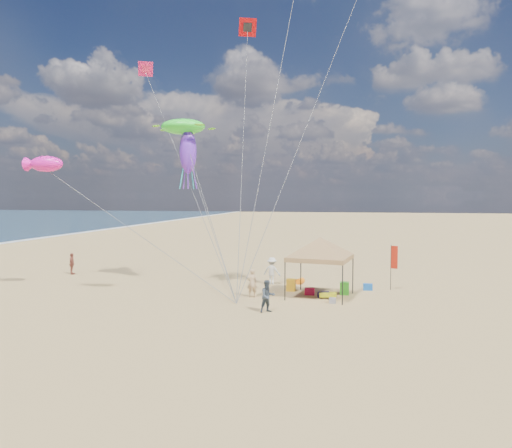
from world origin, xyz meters
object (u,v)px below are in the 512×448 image
(canopy_tent, at_px, (320,239))
(chair_green, at_px, (344,288))
(cooler_blue, at_px, (368,287))
(cooler_red, at_px, (310,291))
(beach_cart, at_px, (328,295))
(feather_flag, at_px, (393,260))
(person_far_a, at_px, (72,264))
(chair_yellow, at_px, (291,285))
(person_near_a, at_px, (252,283))
(person_near_b, at_px, (268,296))
(person_near_c, at_px, (272,271))

(canopy_tent, xyz_separation_m, chair_green, (1.31, 0.93, -2.83))
(cooler_blue, bearing_deg, cooler_red, -147.79)
(cooler_blue, distance_m, beach_cart, 3.52)
(feather_flag, distance_m, chair_green, 3.63)
(cooler_red, xyz_separation_m, cooler_blue, (3.24, 2.04, 0.00))
(cooler_blue, distance_m, person_far_a, 20.49)
(chair_yellow, xyz_separation_m, person_near_a, (-1.87, -2.17, 0.44))
(cooler_red, bearing_deg, canopy_tent, -35.10)
(person_near_b, bearing_deg, chair_green, 19.37)
(person_near_b, bearing_deg, cooler_red, 34.99)
(feather_flag, xyz_separation_m, cooler_blue, (-1.45, -0.29, -1.62))
(feather_flag, bearing_deg, chair_green, -146.72)
(feather_flag, height_order, person_near_b, feather_flag)
(canopy_tent, bearing_deg, feather_flag, 33.96)
(cooler_red, bearing_deg, chair_yellow, 142.60)
(person_near_b, distance_m, person_near_c, 7.16)
(feather_flag, bearing_deg, cooler_blue, -168.71)
(beach_cart, height_order, person_near_c, person_near_c)
(cooler_red, relative_size, person_near_a, 0.34)
(canopy_tent, height_order, person_near_a, canopy_tent)
(person_near_c, distance_m, person_far_a, 14.59)
(cooler_blue, bearing_deg, beach_cart, -128.26)
(cooler_red, bearing_deg, person_near_b, -109.74)
(person_near_a, xyz_separation_m, person_near_b, (1.46, -3.17, -0.01))
(cooler_blue, relative_size, beach_cart, 0.60)
(canopy_tent, bearing_deg, person_near_a, -167.10)
(canopy_tent, distance_m, chair_yellow, 3.60)
(cooler_blue, bearing_deg, person_near_b, -126.74)
(person_near_b, relative_size, person_far_a, 1.02)
(chair_green, distance_m, person_far_a, 19.35)
(feather_flag, xyz_separation_m, cooler_red, (-4.70, -2.33, -1.62))
(feather_flag, bearing_deg, person_near_c, 177.53)
(feather_flag, bearing_deg, person_far_a, 176.89)
(cooler_red, relative_size, person_near_b, 0.35)
(cooler_blue, bearing_deg, person_near_c, 174.10)
(person_far_a, bearing_deg, feather_flag, -112.59)
(person_near_c, xyz_separation_m, person_far_a, (-14.57, 0.87, -0.10))
(canopy_tent, bearing_deg, person_near_b, -118.70)
(person_near_b, bearing_deg, person_near_c, 63.05)
(feather_flag, bearing_deg, beach_cart, -139.95)
(chair_yellow, distance_m, person_far_a, 16.22)
(feather_flag, xyz_separation_m, chair_yellow, (-5.88, -1.43, -1.46))
(chair_green, bearing_deg, beach_cart, -124.78)
(feather_flag, bearing_deg, canopy_tent, -146.04)
(person_near_b, bearing_deg, canopy_tent, 26.04)
(beach_cart, relative_size, person_near_c, 0.52)
(person_near_c, bearing_deg, person_near_a, 94.35)
(chair_green, height_order, person_near_b, person_near_b)
(beach_cart, xyz_separation_m, person_near_b, (-2.65, -3.71, 0.57))
(cooler_red, height_order, person_near_c, person_near_c)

